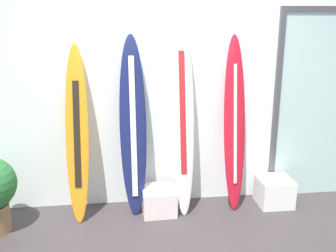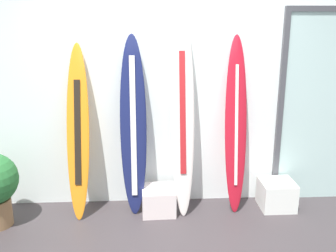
{
  "view_description": "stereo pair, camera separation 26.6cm",
  "coord_description": "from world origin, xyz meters",
  "views": [
    {
      "loc": [
        -0.46,
        -3.04,
        2.12
      ],
      "look_at": [
        0.02,
        0.95,
        0.99
      ],
      "focal_mm": 41.47,
      "sensor_mm": 36.0,
      "label": 1
    },
    {
      "loc": [
        -0.2,
        -3.06,
        2.12
      ],
      "look_at": [
        0.02,
        0.95,
        0.99
      ],
      "focal_mm": 41.47,
      "sensor_mm": 36.0,
      "label": 2
    }
  ],
  "objects": [
    {
      "name": "glass_door",
      "position": [
        1.89,
        1.18,
        1.15
      ],
      "size": [
        1.2,
        0.06,
        2.24
      ],
      "color": "silver",
      "rests_on": "ground"
    },
    {
      "name": "display_block_center",
      "position": [
        1.27,
        0.94,
        0.16
      ],
      "size": [
        0.38,
        0.38,
        0.32
      ],
      "color": "white",
      "rests_on": "ground"
    },
    {
      "name": "display_block_left",
      "position": [
        -0.09,
        0.9,
        0.14
      ],
      "size": [
        0.38,
        0.38,
        0.29
      ],
      "color": "silver",
      "rests_on": "ground"
    },
    {
      "name": "surfboard_ivory",
      "position": [
        0.18,
        0.96,
        1.12
      ],
      "size": [
        0.28,
        0.44,
        2.26
      ],
      "color": "silver",
      "rests_on": "ground"
    },
    {
      "name": "wall_back",
      "position": [
        0.0,
        1.3,
        1.4
      ],
      "size": [
        7.2,
        0.2,
        2.8
      ],
      "primitive_type": "cube",
      "color": "white",
      "rests_on": "ground"
    },
    {
      "name": "surfboard_navy",
      "position": [
        -0.35,
        0.99,
        0.98
      ],
      "size": [
        0.29,
        0.34,
        1.96
      ],
      "color": "#171E4D",
      "rests_on": "ground"
    },
    {
      "name": "surfboard_sunset",
      "position": [
        -0.94,
        0.95,
        0.92
      ],
      "size": [
        0.26,
        0.46,
        1.87
      ],
      "color": "orange",
      "rests_on": "ground"
    },
    {
      "name": "surfboard_crimson",
      "position": [
        0.77,
        0.99,
        0.96
      ],
      "size": [
        0.24,
        0.38,
        1.95
      ],
      "color": "#B51425",
      "rests_on": "ground"
    }
  ]
}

